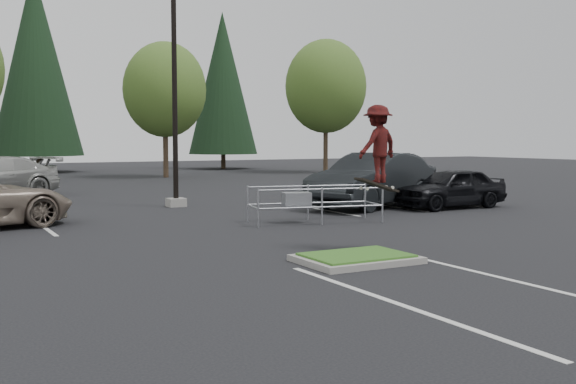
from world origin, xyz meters
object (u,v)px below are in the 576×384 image
decid_c (165,93)px  conif_b (36,62)px  car_r_charc (373,180)px  car_r_black (451,188)px  light_pole (174,77)px  conif_c (223,83)px  decid_d (325,89)px  skateboarder (377,145)px  cart_corral (301,200)px

decid_c → conif_b: (-5.99, 10.67, 2.59)m
car_r_charc → car_r_black: bearing=32.5°
light_pole → conif_b: 28.69m
conif_b → car_r_black: (8.70, -33.50, -7.15)m
conif_b → car_r_charc: conif_b is taller
conif_c → light_pole: bearing=-116.1°
decid_d → skateboarder: decid_d is taller
light_pole → car_r_charc: light_pole is taller
cart_corral → light_pole: bearing=116.8°
decid_d → conif_c: bearing=113.5°
light_pole → conif_b: bearing=91.0°
conif_c → decid_c: bearing=-129.6°
decid_d → car_r_black: decid_d is taller
conif_c → car_r_charc: size_ratio=2.17×
conif_b → car_r_charc: 33.34m
cart_corral → decid_c: bearing=93.1°
conif_b → decid_d: bearing=-29.5°
decid_c → skateboarder: 29.38m
conif_b → cart_corral: 35.43m
light_pole → conif_c: bearing=63.9°
decid_c → conif_c: (8.01, 9.67, 1.59)m
light_pole → car_r_black: bearing=-31.4°
decid_c → car_r_charc: decid_c is taller
car_r_black → light_pole: bearing=-122.2°
decid_d → skateboarder: 33.99m
conif_c → car_r_charc: (-7.50, -30.96, -5.90)m
decid_c → conif_b: 12.51m
cart_corral → skateboarder: 5.20m
decid_d → cart_corral: 29.65m
car_r_black → car_r_charc: bearing=-125.7°
decid_d → decid_c: bearing=-177.6°
light_pole → car_r_charc: (6.00, -3.46, -3.61)m
conif_c → skateboarder: bearing=-108.4°
skateboarder → car_r_black: size_ratio=0.46×
conif_c → car_r_black: 33.50m
skateboarder → car_r_charc: 9.31m
decid_d → conif_b: size_ratio=0.65×
decid_c → decid_d: size_ratio=0.89×
cart_corral → skateboarder: (-0.89, -4.87, 1.61)m
light_pole → conif_c: size_ratio=0.81×
cart_corral → conif_b: bearing=105.8°
decid_d → car_r_black: size_ratio=2.29×
decid_c → car_r_charc: 21.73m
car_r_charc → conif_c: bearing=143.8°
decid_c → cart_corral: size_ratio=2.16×
light_pole → decid_d: light_pole is taller
decid_d → cart_corral: (-15.90, -24.47, -5.25)m
conif_c → car_r_black: conif_c is taller
conif_b → skateboarder: size_ratio=7.72×
car_r_charc → conif_b: bearing=168.9°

